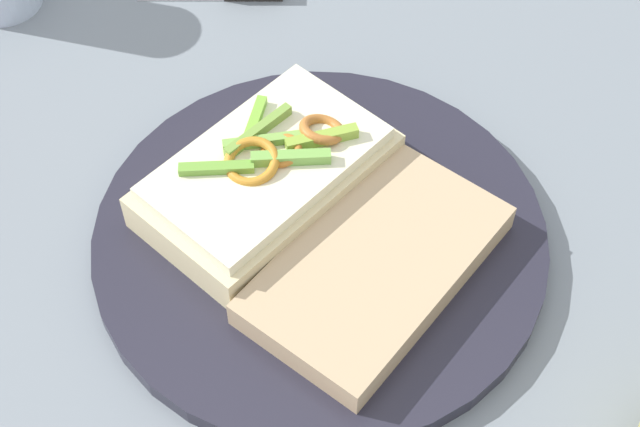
{
  "coord_description": "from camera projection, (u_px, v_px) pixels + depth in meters",
  "views": [
    {
      "loc": [
        0.19,
        -0.31,
        0.52
      ],
      "look_at": [
        0.0,
        0.0,
        0.03
      ],
      "focal_mm": 54.02,
      "sensor_mm": 36.0,
      "label": 1
    }
  ],
  "objects": [
    {
      "name": "ground_plane",
      "position": [
        320.0,
        245.0,
        0.63
      ],
      "size": [
        2.0,
        2.0,
        0.0
      ],
      "primitive_type": "plane",
      "color": "slate",
      "rests_on": "ground"
    },
    {
      "name": "plate",
      "position": [
        320.0,
        238.0,
        0.63
      ],
      "size": [
        0.29,
        0.29,
        0.01
      ],
      "primitive_type": "cylinder",
      "color": "#24232F",
      "rests_on": "ground_plane"
    },
    {
      "name": "bread_slice_side",
      "position": [
        376.0,
        264.0,
        0.59
      ],
      "size": [
        0.12,
        0.18,
        0.02
      ],
      "primitive_type": "cube",
      "rotation": [
        0.0,
        0.0,
        1.45
      ],
      "color": "tan",
      "rests_on": "plate"
    },
    {
      "name": "sandwich",
      "position": [
        267.0,
        175.0,
        0.62
      ],
      "size": [
        0.13,
        0.18,
        0.05
      ],
      "rotation": [
        0.0,
        0.0,
        1.37
      ],
      "color": "beige",
      "rests_on": "plate"
    }
  ]
}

